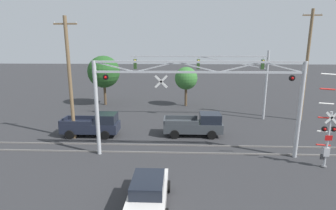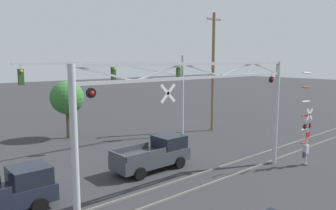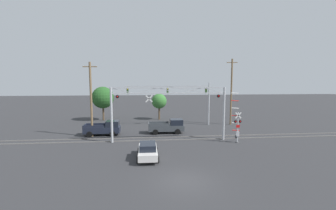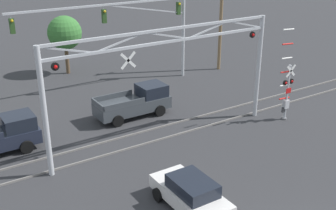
{
  "view_description": "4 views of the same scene",
  "coord_description": "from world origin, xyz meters",
  "views": [
    {
      "loc": [
        -1.24,
        -5.99,
        7.59
      ],
      "look_at": [
        -2.05,
        13.97,
        2.97
      ],
      "focal_mm": 28.0,
      "sensor_mm": 36.0,
      "label": 1
    },
    {
      "loc": [
        -11.85,
        0.19,
        6.73
      ],
      "look_at": [
        0.12,
        13.98,
        4.16
      ],
      "focal_mm": 35.0,
      "sensor_mm": 36.0,
      "label": 2
    },
    {
      "loc": [
        -2.73,
        -15.5,
        7.34
      ],
      "look_at": [
        0.01,
        12.53,
        4.28
      ],
      "focal_mm": 24.0,
      "sensor_mm": 36.0,
      "label": 3
    },
    {
      "loc": [
        -11.7,
        -7.16,
        11.11
      ],
      "look_at": [
        -0.12,
        10.92,
        2.36
      ],
      "focal_mm": 45.0,
      "sensor_mm": 36.0,
      "label": 4
    }
  ],
  "objects": [
    {
      "name": "background_tree_far_left_verge",
      "position": [
        -0.3,
        26.54,
        3.48
      ],
      "size": [
        2.83,
        2.83,
        4.92
      ],
      "color": "brown",
      "rests_on": "ground_plane"
    },
    {
      "name": "traffic_signal_span",
      "position": [
        3.78,
        20.72,
        5.0
      ],
      "size": [
        13.92,
        0.39,
        7.05
      ],
      "color": "#B7BABF",
      "rests_on": "ground_plane"
    },
    {
      "name": "crossing_signal_mast",
      "position": [
        7.96,
        9.7,
        1.96
      ],
      "size": [
        1.37,
        0.35,
        5.97
      ],
      "color": "#B7BABF",
      "rests_on": "ground_plane"
    },
    {
      "name": "rail_track_near",
      "position": [
        0.0,
        11.48,
        0.05
      ],
      "size": [
        80.0,
        0.08,
        0.1
      ],
      "primitive_type": "cube",
      "color": "gray",
      "rests_on": "ground_plane"
    },
    {
      "name": "pickup_truck_lead",
      "position": [
        0.3,
        15.42,
        0.93
      ],
      "size": [
        4.93,
        2.08,
        1.94
      ],
      "color": "#3D4247",
      "rests_on": "ground_plane"
    },
    {
      "name": "sedan_waiting",
      "position": [
        -2.63,
        5.19,
        0.77
      ],
      "size": [
        2.0,
        4.05,
        1.5
      ],
      "color": "silver",
      "rests_on": "ground_plane"
    },
    {
      "name": "crossing_gantry",
      "position": [
        -0.01,
        11.19,
        4.46
      ],
      "size": [
        13.93,
        0.29,
        6.57
      ],
      "color": "#B7BABF",
      "rests_on": "ground_plane"
    },
    {
      "name": "utility_pole_right",
      "position": [
        11.35,
        20.53,
        5.6
      ],
      "size": [
        1.8,
        0.28,
        10.91
      ],
      "color": "brown",
      "rests_on": "ground_plane"
    },
    {
      "name": "rail_track_far",
      "position": [
        0.0,
        12.91,
        0.05
      ],
      "size": [
        80.0,
        0.08,
        0.1
      ],
      "primitive_type": "cube",
      "color": "gray",
      "rests_on": "ground_plane"
    }
  ]
}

